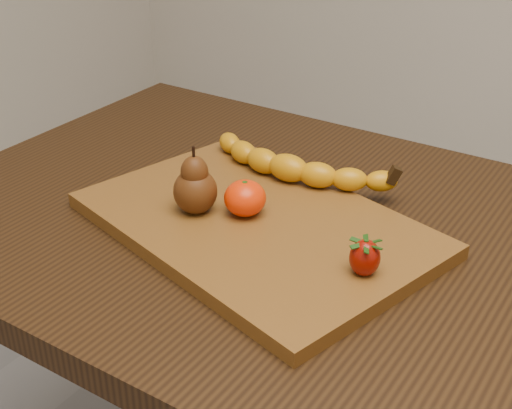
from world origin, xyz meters
The scene contains 6 objects.
table centered at (0.00, 0.00, 0.66)m, with size 1.00×0.70×0.76m.
cutting_board centered at (-0.01, -0.04, 0.77)m, with size 0.45×0.30×0.02m, color brown.
banana centered at (-0.03, 0.08, 0.80)m, with size 0.25×0.07×0.04m, color orange, non-canonical shape.
pear centered at (-0.09, -0.07, 0.83)m, with size 0.06×0.06×0.09m, color #4E260C, non-canonical shape.
mandarin centered at (-0.03, -0.04, 0.80)m, with size 0.06×0.06×0.05m, color #F52F02.
strawberry centered at (0.16, -0.08, 0.80)m, with size 0.04×0.04×0.04m, color #840D03, non-canonical shape.
Camera 1 is at (0.43, -0.72, 1.24)m, focal length 50.00 mm.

